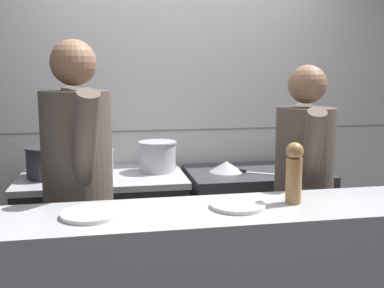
{
  "coord_description": "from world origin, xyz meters",
  "views": [
    {
      "loc": [
        -0.53,
        -2.08,
        1.58
      ],
      "look_at": [
        -0.02,
        0.61,
        1.15
      ],
      "focal_mm": 42.0,
      "sensor_mm": 36.0,
      "label": 1
    }
  ],
  "objects_px": {
    "stock_pot": "(51,161)",
    "chef_head_cook": "(79,192)",
    "braising_pot": "(158,156)",
    "plated_dish_dessert": "(238,205)",
    "plated_dish_appetiser": "(91,214)",
    "chef_sous": "(303,192)",
    "oven_range": "(104,238)",
    "sauce_pot": "(97,161)",
    "mixing_bowl_steel": "(226,166)",
    "pepper_mill": "(294,172)",
    "chefs_knife": "(253,172)"
  },
  "relations": [
    {
      "from": "braising_pot",
      "to": "chef_sous",
      "type": "distance_m",
      "value": 1.06
    },
    {
      "from": "chef_head_cook",
      "to": "braising_pot",
      "type": "bearing_deg",
      "value": 42.03
    },
    {
      "from": "braising_pot",
      "to": "pepper_mill",
      "type": "xyz_separation_m",
      "value": [
        0.46,
        -1.26,
        0.14
      ]
    },
    {
      "from": "chef_sous",
      "to": "braising_pot",
      "type": "bearing_deg",
      "value": 151.66
    },
    {
      "from": "oven_range",
      "to": "plated_dish_appetiser",
      "type": "distance_m",
      "value": 1.36
    },
    {
      "from": "plated_dish_appetiser",
      "to": "stock_pot",
      "type": "bearing_deg",
      "value": 103.65
    },
    {
      "from": "stock_pot",
      "to": "chef_sous",
      "type": "height_order",
      "value": "chef_sous"
    },
    {
      "from": "sauce_pot",
      "to": "mixing_bowl_steel",
      "type": "relative_size",
      "value": 0.97
    },
    {
      "from": "stock_pot",
      "to": "chef_head_cook",
      "type": "distance_m",
      "value": 0.73
    },
    {
      "from": "stock_pot",
      "to": "braising_pot",
      "type": "bearing_deg",
      "value": 3.62
    },
    {
      "from": "braising_pot",
      "to": "stock_pot",
      "type": "bearing_deg",
      "value": -176.38
    },
    {
      "from": "braising_pot",
      "to": "plated_dish_dessert",
      "type": "bearing_deg",
      "value": -80.95
    },
    {
      "from": "braising_pot",
      "to": "chef_sous",
      "type": "relative_size",
      "value": 0.16
    },
    {
      "from": "chef_sous",
      "to": "chef_head_cook",
      "type": "bearing_deg",
      "value": -164.18
    },
    {
      "from": "braising_pot",
      "to": "chef_head_cook",
      "type": "relative_size",
      "value": 0.15
    },
    {
      "from": "chefs_knife",
      "to": "plated_dish_appetiser",
      "type": "relative_size",
      "value": 1.42
    },
    {
      "from": "pepper_mill",
      "to": "plated_dish_dessert",
      "type": "bearing_deg",
      "value": -176.33
    },
    {
      "from": "plated_dish_dessert",
      "to": "plated_dish_appetiser",
      "type": "bearing_deg",
      "value": -179.8
    },
    {
      "from": "chefs_knife",
      "to": "pepper_mill",
      "type": "height_order",
      "value": "pepper_mill"
    },
    {
      "from": "oven_range",
      "to": "chef_head_cook",
      "type": "distance_m",
      "value": 0.88
    },
    {
      "from": "braising_pot",
      "to": "chef_sous",
      "type": "height_order",
      "value": "chef_sous"
    },
    {
      "from": "stock_pot",
      "to": "pepper_mill",
      "type": "relative_size",
      "value": 1.19
    },
    {
      "from": "braising_pot",
      "to": "chefs_knife",
      "type": "xyz_separation_m",
      "value": [
        0.66,
        -0.12,
        -0.12
      ]
    },
    {
      "from": "braising_pot",
      "to": "chef_sous",
      "type": "bearing_deg",
      "value": -43.51
    },
    {
      "from": "sauce_pot",
      "to": "plated_dish_appetiser",
      "type": "bearing_deg",
      "value": -89.87
    },
    {
      "from": "stock_pot",
      "to": "chef_head_cook",
      "type": "xyz_separation_m",
      "value": [
        0.22,
        -0.69,
        -0.04
      ]
    },
    {
      "from": "stock_pot",
      "to": "chefs_knife",
      "type": "height_order",
      "value": "stock_pot"
    },
    {
      "from": "mixing_bowl_steel",
      "to": "chef_head_cook",
      "type": "distance_m",
      "value": 1.21
    },
    {
      "from": "oven_range",
      "to": "stock_pot",
      "type": "height_order",
      "value": "stock_pot"
    },
    {
      "from": "sauce_pot",
      "to": "oven_range",
      "type": "bearing_deg",
      "value": -53.08
    },
    {
      "from": "sauce_pot",
      "to": "chef_sous",
      "type": "height_order",
      "value": "chef_sous"
    },
    {
      "from": "mixing_bowl_steel",
      "to": "plated_dish_appetiser",
      "type": "height_order",
      "value": "plated_dish_appetiser"
    },
    {
      "from": "plated_dish_dessert",
      "to": "pepper_mill",
      "type": "distance_m",
      "value": 0.29
    },
    {
      "from": "mixing_bowl_steel",
      "to": "chef_sous",
      "type": "distance_m",
      "value": 0.74
    },
    {
      "from": "plated_dish_dessert",
      "to": "pepper_mill",
      "type": "height_order",
      "value": "pepper_mill"
    },
    {
      "from": "oven_range",
      "to": "plated_dish_dessert",
      "type": "bearing_deg",
      "value": -64.61
    },
    {
      "from": "stock_pot",
      "to": "chef_sous",
      "type": "distance_m",
      "value": 1.63
    },
    {
      "from": "oven_range",
      "to": "chefs_knife",
      "type": "distance_m",
      "value": 1.14
    },
    {
      "from": "oven_range",
      "to": "pepper_mill",
      "type": "height_order",
      "value": "pepper_mill"
    },
    {
      "from": "braising_pot",
      "to": "plated_dish_dessert",
      "type": "distance_m",
      "value": 1.29
    },
    {
      "from": "sauce_pot",
      "to": "pepper_mill",
      "type": "height_order",
      "value": "pepper_mill"
    },
    {
      "from": "oven_range",
      "to": "sauce_pot",
      "type": "bearing_deg",
      "value": 126.92
    },
    {
      "from": "plated_dish_appetiser",
      "to": "chef_head_cook",
      "type": "distance_m",
      "value": 0.55
    },
    {
      "from": "mixing_bowl_steel",
      "to": "chef_head_cook",
      "type": "relative_size",
      "value": 0.14
    },
    {
      "from": "braising_pot",
      "to": "plated_dish_appetiser",
      "type": "xyz_separation_m",
      "value": [
        -0.41,
        -1.28,
        0.0
      ]
    },
    {
      "from": "oven_range",
      "to": "stock_pot",
      "type": "bearing_deg",
      "value": -179.34
    },
    {
      "from": "chefs_knife",
      "to": "pepper_mill",
      "type": "bearing_deg",
      "value": -99.91
    },
    {
      "from": "mixing_bowl_steel",
      "to": "pepper_mill",
      "type": "bearing_deg",
      "value": -91.15
    },
    {
      "from": "braising_pot",
      "to": "plated_dish_appetiser",
      "type": "height_order",
      "value": "braising_pot"
    },
    {
      "from": "plated_dish_dessert",
      "to": "chef_sous",
      "type": "relative_size",
      "value": 0.15
    }
  ]
}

